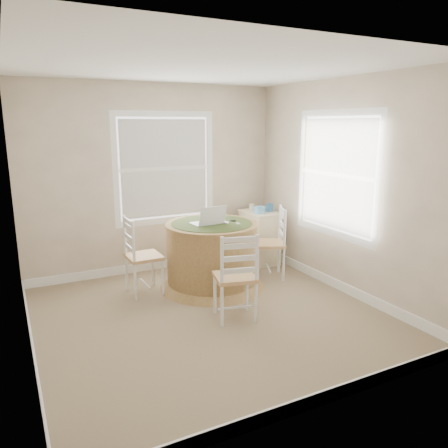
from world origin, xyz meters
TOP-DOWN VIEW (x-y plane):
  - room at (0.17, 0.16)m, footprint 3.64×3.64m
  - round_table at (0.41, 0.80)m, footprint 1.35×1.35m
  - chair_left at (-0.43, 0.98)m, footprint 0.41×0.43m
  - chair_near at (0.22, -0.17)m, footprint 0.50×0.49m
  - chair_right at (1.26, 0.78)m, footprint 0.54×0.55m
  - laptop at (0.35, 0.78)m, footprint 0.39×0.35m
  - mouse at (0.57, 0.71)m, footprint 0.09×0.12m
  - phone at (0.69, 0.62)m, footprint 0.06×0.10m
  - keys at (0.69, 0.76)m, footprint 0.07×0.06m
  - corner_chest at (1.48, 1.38)m, footprint 0.46×0.61m
  - tissue_box at (1.40, 1.27)m, footprint 0.12×0.12m
  - box_yellow at (1.51, 1.44)m, footprint 0.15×0.10m
  - box_blue at (1.60, 1.31)m, footprint 0.08×0.08m
  - cup_cream at (1.42, 1.53)m, footprint 0.07×0.07m

SIDE VIEW (x-z plane):
  - corner_chest at x=1.48m, z-range 0.00..0.79m
  - round_table at x=0.41m, z-range 0.03..0.88m
  - chair_left at x=-0.43m, z-range 0.00..0.95m
  - chair_near at x=0.22m, z-range 0.00..0.95m
  - chair_right at x=1.26m, z-range 0.00..0.95m
  - box_yellow at x=1.51m, z-range 0.79..0.85m
  - cup_cream at x=1.42m, z-range 0.79..0.88m
  - tissue_box at x=1.40m, z-range 0.79..0.89m
  - phone at x=0.69m, z-range 0.83..0.85m
  - keys at x=0.69m, z-range 0.83..0.86m
  - box_blue at x=1.60m, z-range 0.79..0.91m
  - mouse at x=0.57m, z-range 0.83..0.87m
  - laptop at x=0.35m, z-range 0.75..1.00m
  - room at x=0.17m, z-range -0.02..2.62m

